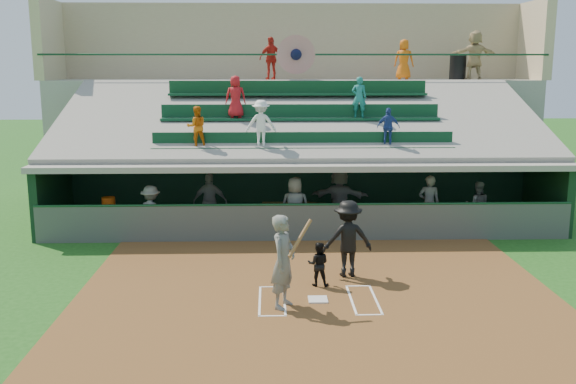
{
  "coord_description": "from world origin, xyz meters",
  "views": [
    {
      "loc": [
        -1.07,
        -13.57,
        5.17
      ],
      "look_at": [
        -0.57,
        3.5,
        1.8
      ],
      "focal_mm": 40.0,
      "sensor_mm": 36.0,
      "label": 1
    }
  ],
  "objects_px": {
    "trash_bin": "(458,67)",
    "home_plate": "(318,299)",
    "white_table": "(109,221)",
    "water_cooler": "(109,204)",
    "catcher": "(318,264)",
    "batter_at_plate": "(283,261)"
  },
  "relations": [
    {
      "from": "home_plate",
      "to": "white_table",
      "type": "relative_size",
      "value": 0.52
    },
    {
      "from": "home_plate",
      "to": "white_table",
      "type": "xyz_separation_m",
      "value": [
        -6.11,
        6.07,
        0.37
      ]
    },
    {
      "from": "home_plate",
      "to": "water_cooler",
      "type": "bearing_deg",
      "value": 135.33
    },
    {
      "from": "batter_at_plate",
      "to": "water_cooler",
      "type": "relative_size",
      "value": 4.99
    },
    {
      "from": "catcher",
      "to": "trash_bin",
      "type": "distance_m",
      "value": 14.73
    },
    {
      "from": "white_table",
      "to": "water_cooler",
      "type": "distance_m",
      "value": 0.57
    },
    {
      "from": "batter_at_plate",
      "to": "water_cooler",
      "type": "distance_m",
      "value": 8.27
    },
    {
      "from": "home_plate",
      "to": "water_cooler",
      "type": "xyz_separation_m",
      "value": [
        -6.06,
        5.99,
        0.93
      ]
    },
    {
      "from": "batter_at_plate",
      "to": "white_table",
      "type": "bearing_deg",
      "value": 129.61
    },
    {
      "from": "water_cooler",
      "to": "trash_bin",
      "type": "xyz_separation_m",
      "value": [
        12.83,
        7.29,
        4.14
      ]
    },
    {
      "from": "water_cooler",
      "to": "trash_bin",
      "type": "relative_size",
      "value": 0.41
    },
    {
      "from": "home_plate",
      "to": "catcher",
      "type": "height_order",
      "value": "catcher"
    },
    {
      "from": "white_table",
      "to": "batter_at_plate",
      "type": "bearing_deg",
      "value": -47.85
    },
    {
      "from": "trash_bin",
      "to": "water_cooler",
      "type": "bearing_deg",
      "value": -150.4
    },
    {
      "from": "batter_at_plate",
      "to": "catcher",
      "type": "xyz_separation_m",
      "value": [
        0.86,
        1.35,
        -0.5
      ]
    },
    {
      "from": "catcher",
      "to": "batter_at_plate",
      "type": "bearing_deg",
      "value": 64.92
    },
    {
      "from": "home_plate",
      "to": "trash_bin",
      "type": "bearing_deg",
      "value": 62.97
    },
    {
      "from": "trash_bin",
      "to": "home_plate",
      "type": "bearing_deg",
      "value": -117.03
    },
    {
      "from": "white_table",
      "to": "water_cooler",
      "type": "xyz_separation_m",
      "value": [
        0.05,
        -0.08,
        0.57
      ]
    },
    {
      "from": "white_table",
      "to": "water_cooler",
      "type": "height_order",
      "value": "water_cooler"
    },
    {
      "from": "catcher",
      "to": "trash_bin",
      "type": "height_order",
      "value": "trash_bin"
    },
    {
      "from": "water_cooler",
      "to": "white_table",
      "type": "bearing_deg",
      "value": 122.86
    }
  ]
}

